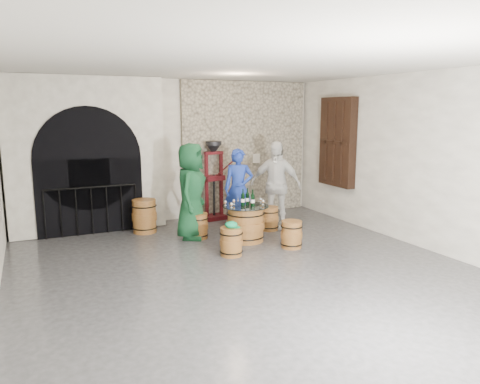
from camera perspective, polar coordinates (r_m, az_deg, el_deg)
name	(u,v)px	position (r m, az deg, el deg)	size (l,w,h in m)	color
ground	(250,274)	(7.17, 1.27, -10.26)	(8.00, 8.00, 0.00)	#323235
wall_back	(173,151)	(10.50, -8.44, 5.14)	(8.00, 8.00, 0.00)	silver
wall_right	(423,161)	(8.89, 22.02, 3.61)	(8.00, 8.00, 0.00)	silver
ceiling	(251,61)	(6.76, 1.38, 16.09)	(8.00, 8.00, 0.00)	beige
stone_facing_panel	(245,148)	(11.09, 0.63, 5.51)	(3.20, 0.12, 3.18)	#AEA38A
arched_opening	(87,156)	(9.86, -18.65, 4.29)	(3.10, 0.60, 3.19)	silver
shuttered_window	(337,142)	(10.58, 12.10, 6.15)	(0.23, 1.10, 2.00)	black
barrel_table	(246,223)	(8.83, 0.70, -3.97)	(0.90, 0.90, 0.70)	olive
barrel_stool_left	(198,226)	(9.06, -5.29, -4.26)	(0.41, 0.41, 0.51)	olive
barrel_stool_far	(239,217)	(9.77, -0.11, -3.15)	(0.41, 0.41, 0.51)	olive
barrel_stool_right	(269,218)	(9.66, 3.68, -3.33)	(0.41, 0.41, 0.51)	olive
barrel_stool_near_right	(292,234)	(8.47, 6.48, -5.31)	(0.41, 0.41, 0.51)	olive
barrel_stool_near_left	(231,242)	(7.97, -1.11, -6.26)	(0.41, 0.41, 0.51)	olive
green_cap	(231,225)	(7.89, -1.09, -4.14)	(0.26, 0.22, 0.12)	#0C8B52
person_green	(191,191)	(8.95, -6.18, 0.09)	(0.92, 0.60, 1.89)	#113F21
person_blue	(239,189)	(9.73, -0.18, 0.43)	(0.62, 0.41, 1.71)	#1B3499
person_white	(275,185)	(9.75, 4.46, 0.90)	(1.10, 0.46, 1.87)	silver
wine_bottle_left	(243,199)	(8.73, 0.37, -0.87)	(0.08, 0.08, 0.32)	black
wine_bottle_center	(253,200)	(8.67, 1.60, -0.95)	(0.08, 0.08, 0.32)	black
wine_bottle_right	(247,198)	(8.81, 0.94, -0.76)	(0.08, 0.08, 0.32)	black
tasting_glass_a	(232,205)	(8.54, -1.07, -1.68)	(0.05, 0.05, 0.10)	#BA6824
tasting_glass_b	(261,201)	(8.99, 2.61, -1.10)	(0.05, 0.05, 0.10)	#BA6824
tasting_glass_c	(234,202)	(8.85, -0.77, -1.26)	(0.05, 0.05, 0.10)	#BA6824
tasting_glass_d	(251,200)	(9.09, 1.43, -0.96)	(0.05, 0.05, 0.10)	#BA6824
tasting_glass_e	(263,202)	(8.82, 2.92, -1.31)	(0.05, 0.05, 0.10)	#BA6824
tasting_glass_f	(225,203)	(8.75, -1.84, -1.40)	(0.05, 0.05, 0.10)	#BA6824
side_barrel	(144,216)	(9.64, -11.91, -2.98)	(0.52, 0.52, 0.69)	olive
corking_press	(214,174)	(10.46, -3.30, 2.22)	(0.76, 0.46, 1.81)	#450B11
control_box	(256,158)	(11.15, 1.97, 4.24)	(0.18, 0.10, 0.22)	silver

